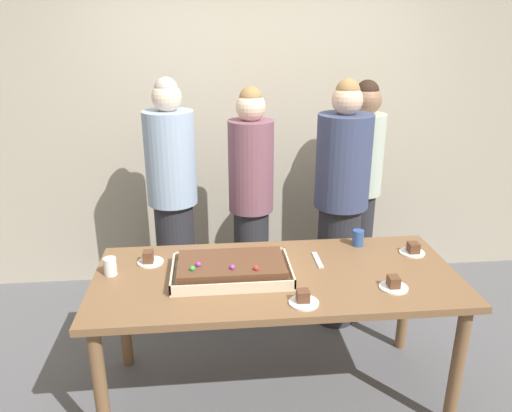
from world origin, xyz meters
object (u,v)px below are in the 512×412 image
at_px(plated_slice_far_left, 303,299).
at_px(drink_cup_nearest, 358,238).
at_px(person_striped_tie_right, 251,203).
at_px(plated_slice_far_right, 394,285).
at_px(plated_slice_near_right, 149,259).
at_px(person_serving_front, 173,200).
at_px(party_table, 276,288).
at_px(sheet_cake, 231,269).
at_px(drink_cup_middle, 110,266).
at_px(person_green_shirt_behind, 360,187).
at_px(plated_slice_near_left, 413,250).
at_px(cake_server_utensil, 318,260).
at_px(person_far_right_suit, 341,205).

bearing_deg(plated_slice_far_left, drink_cup_nearest, 53.97).
bearing_deg(person_striped_tie_right, plated_slice_far_right, 42.03).
distance_m(plated_slice_near_right, person_serving_front, 0.75).
height_order(party_table, person_striped_tie_right, person_striped_tie_right).
xyz_separation_m(party_table, sheet_cake, (-0.25, 0.01, 0.13)).
relative_size(sheet_cake, drink_cup_nearest, 6.48).
distance_m(drink_cup_middle, person_striped_tie_right, 1.18).
distance_m(plated_slice_near_right, person_green_shirt_behind, 1.77).
bearing_deg(drink_cup_middle, plated_slice_far_left, -21.54).
bearing_deg(person_serving_front, person_striped_tie_right, 64.57).
relative_size(plated_slice_far_left, person_serving_front, 0.08).
xyz_separation_m(plated_slice_near_left, person_green_shirt_behind, (-0.05, 0.94, 0.09)).
bearing_deg(plated_slice_near_right, plated_slice_far_left, -32.72).
distance_m(plated_slice_near_left, person_green_shirt_behind, 0.95).
relative_size(plated_slice_far_left, cake_server_utensil, 0.75).
bearing_deg(person_serving_front, drink_cup_nearest, 40.97).
relative_size(plated_slice_far_left, person_green_shirt_behind, 0.09).
bearing_deg(plated_slice_near_right, plated_slice_far_right, -17.80).
height_order(sheet_cake, plated_slice_near_left, sheet_cake).
xyz_separation_m(plated_slice_near_right, drink_cup_middle, (-0.20, -0.12, 0.02)).
height_order(cake_server_utensil, person_striped_tie_right, person_striped_tie_right).
distance_m(sheet_cake, drink_cup_nearest, 0.87).
bearing_deg(plated_slice_near_right, person_green_shirt_behind, 31.14).
xyz_separation_m(party_table, person_serving_front, (-0.62, 0.94, 0.21)).
distance_m(sheet_cake, person_serving_front, 1.00).
bearing_deg(plated_slice_near_left, plated_slice_far_right, -123.95).
xyz_separation_m(person_green_shirt_behind, person_far_right_suit, (-0.25, -0.37, -0.00)).
relative_size(plated_slice_far_left, drink_cup_nearest, 1.50).
distance_m(party_table, plated_slice_near_left, 0.88).
height_order(drink_cup_middle, person_green_shirt_behind, person_green_shirt_behind).
distance_m(plated_slice_near_right, plated_slice_far_right, 1.36).
xyz_separation_m(plated_slice_near_left, person_serving_front, (-1.47, 0.76, 0.10)).
relative_size(cake_server_utensil, person_striped_tie_right, 0.12).
distance_m(drink_cup_nearest, person_far_right_suit, 0.42).
bearing_deg(sheet_cake, person_striped_tie_right, 78.17).
bearing_deg(person_serving_front, person_far_right_suit, 59.18).
height_order(person_serving_front, person_green_shirt_behind, person_serving_front).
bearing_deg(person_far_right_suit, plated_slice_far_right, 49.26).
relative_size(party_table, person_striped_tie_right, 1.17).
bearing_deg(drink_cup_middle, cake_server_utensil, 2.90).
relative_size(plated_slice_far_right, person_far_right_suit, 0.08).
bearing_deg(person_far_right_suit, person_serving_front, -52.01).
xyz_separation_m(sheet_cake, drink_cup_middle, (-0.66, 0.08, 0.01)).
bearing_deg(person_striped_tie_right, sheet_cake, -0.01).
xyz_separation_m(plated_slice_near_right, plated_slice_far_left, (0.80, -0.52, -0.00)).
bearing_deg(plated_slice_near_right, drink_cup_nearest, 5.57).
height_order(plated_slice_far_right, person_serving_front, person_serving_front).
height_order(plated_slice_near_right, plated_slice_far_right, plated_slice_near_right).
bearing_deg(plated_slice_far_right, person_green_shirt_behind, 80.72).
bearing_deg(person_far_right_suit, drink_cup_middle, -18.33).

